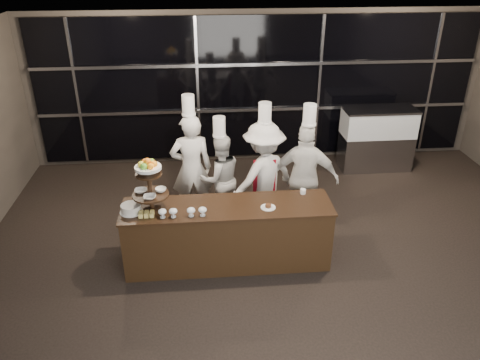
{
  "coord_description": "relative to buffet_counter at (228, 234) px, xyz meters",
  "views": [
    {
      "loc": [
        -1.17,
        -4.03,
        4.07
      ],
      "look_at": [
        -0.66,
        1.71,
        1.15
      ],
      "focal_mm": 35.0,
      "sensor_mm": 36.0,
      "label": 1
    }
  ],
  "objects": [
    {
      "name": "room",
      "position": [
        0.86,
        -1.41,
        1.03
      ],
      "size": [
        10.0,
        10.0,
        10.0
      ],
      "color": "black",
      "rests_on": "ground"
    },
    {
      "name": "window_wall",
      "position": [
        0.86,
        3.53,
        1.04
      ],
      "size": [
        8.6,
        0.1,
        2.8
      ],
      "color": "black",
      "rests_on": "ground"
    },
    {
      "name": "buffet_counter",
      "position": [
        0.0,
        0.0,
        0.0
      ],
      "size": [
        2.84,
        0.74,
        0.92
      ],
      "color": "black",
      "rests_on": "ground"
    },
    {
      "name": "display_stand",
      "position": [
        -1.0,
        -0.0,
        0.87
      ],
      "size": [
        0.48,
        0.48,
        0.74
      ],
      "color": "black",
      "rests_on": "buffet_counter"
    },
    {
      "name": "compotes",
      "position": [
        -0.59,
        -0.22,
        0.54
      ],
      "size": [
        0.63,
        0.11,
        0.12
      ],
      "color": "silver",
      "rests_on": "buffet_counter"
    },
    {
      "name": "layer_cake",
      "position": [
        -1.27,
        -0.05,
        0.51
      ],
      "size": [
        0.3,
        0.3,
        0.11
      ],
      "color": "white",
      "rests_on": "buffet_counter"
    },
    {
      "name": "pastry_squares",
      "position": [
        -1.06,
        -0.17,
        0.48
      ],
      "size": [
        0.2,
        0.13,
        0.05
      ],
      "color": "#DDCB6C",
      "rests_on": "buffet_counter"
    },
    {
      "name": "small_plate",
      "position": [
        0.54,
        -0.1,
        0.47
      ],
      "size": [
        0.2,
        0.2,
        0.05
      ],
      "color": "white",
      "rests_on": "buffet_counter"
    },
    {
      "name": "chef_cup",
      "position": [
        1.09,
        0.25,
        0.49
      ],
      "size": [
        0.08,
        0.08,
        0.07
      ],
      "primitive_type": "cylinder",
      "color": "white",
      "rests_on": "buffet_counter"
    },
    {
      "name": "display_case",
      "position": [
        3.14,
        2.89,
        0.22
      ],
      "size": [
        1.4,
        0.61,
        1.24
      ],
      "color": "#A5A5AA",
      "rests_on": "ground"
    },
    {
      "name": "chef_a",
      "position": [
        -0.48,
        1.25,
        0.46
      ],
      "size": [
        0.69,
        0.49,
        2.1
      ],
      "color": "silver",
      "rests_on": "ground"
    },
    {
      "name": "chef_b",
      "position": [
        -0.03,
        1.21,
        0.28
      ],
      "size": [
        0.83,
        0.73,
        1.76
      ],
      "color": "silver",
      "rests_on": "ground"
    },
    {
      "name": "chef_c",
      "position": [
        0.62,
        0.95,
        0.41
      ],
      "size": [
        1.3,
        1.12,
        2.04
      ],
      "color": "silver",
      "rests_on": "ground"
    },
    {
      "name": "chef_d",
      "position": [
        1.24,
        0.82,
        0.42
      ],
      "size": [
        1.1,
        0.68,
        2.04
      ],
      "color": "white",
      "rests_on": "ground"
    }
  ]
}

